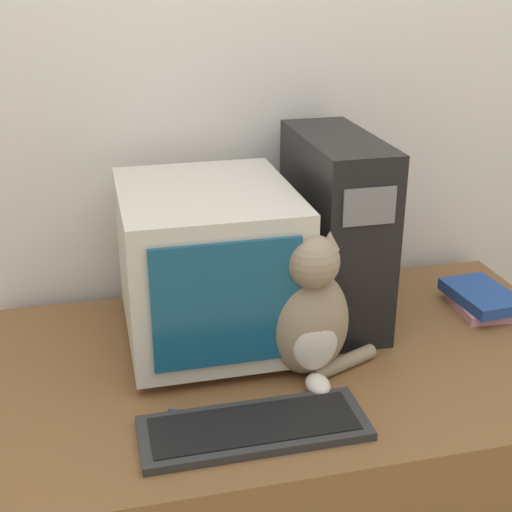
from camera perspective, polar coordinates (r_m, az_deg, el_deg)
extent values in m
cube|color=silver|center=(1.95, -0.43, 12.33)|extent=(7.00, 0.05, 2.50)
cube|color=brown|center=(1.91, 3.08, -17.55)|extent=(1.42, 0.82, 0.74)
cube|color=beige|center=(1.77, -3.72, -6.14)|extent=(0.28, 0.28, 0.02)
cube|color=beige|center=(1.68, -3.89, -0.45)|extent=(0.39, 0.46, 0.36)
cube|color=navy|center=(1.48, -2.31, -3.95)|extent=(0.32, 0.01, 0.28)
cube|color=black|center=(1.80, 6.30, 2.18)|extent=(0.17, 0.42, 0.47)
cube|color=slate|center=(1.57, 9.07, 3.93)|extent=(0.12, 0.01, 0.09)
cube|color=#2D2D2D|center=(1.45, -0.17, -13.61)|extent=(0.45, 0.17, 0.02)
cube|color=black|center=(1.44, -0.17, -13.28)|extent=(0.41, 0.13, 0.00)
ellipsoid|color=gray|center=(1.58, 4.16, -5.26)|extent=(0.19, 0.15, 0.25)
ellipsoid|color=beige|center=(1.54, 4.79, -6.86)|extent=(0.10, 0.04, 0.14)
sphere|color=gray|center=(1.49, 4.64, -0.44)|extent=(0.11, 0.11, 0.11)
cone|color=gray|center=(1.46, 3.45, 1.05)|extent=(0.04, 0.04, 0.04)
cone|color=gray|center=(1.48, 5.92, 1.27)|extent=(0.04, 0.04, 0.04)
ellipsoid|color=beige|center=(1.56, 5.04, -10.21)|extent=(0.05, 0.08, 0.04)
cylinder|color=gray|center=(1.65, 7.02, -8.46)|extent=(0.18, 0.10, 0.03)
cube|color=pink|center=(1.99, 17.86, -3.83)|extent=(0.17, 0.17, 0.03)
cube|color=#234793|center=(1.98, 17.61, -3.05)|extent=(0.15, 0.22, 0.03)
cylinder|color=navy|center=(1.49, -4.56, -12.56)|extent=(0.12, 0.07, 0.01)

